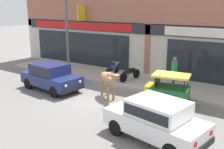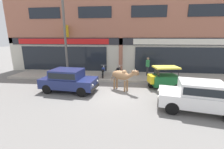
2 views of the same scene
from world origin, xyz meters
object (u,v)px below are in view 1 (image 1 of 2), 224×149
auto_rickshaw (168,92)px  motorcycle_1 (130,74)px  car_1 (51,75)px  pedestrian (174,68)px  car_0 (156,118)px  utility_pole (67,28)px  motorcycle_0 (112,71)px  cow (108,79)px

auto_rickshaw → motorcycle_1: bearing=145.7°
car_1 → pedestrian: 6.83m
car_0 → motorcycle_1: size_ratio=2.11×
pedestrian → utility_pole: 7.07m
car_0 → utility_pole: 9.76m
auto_rickshaw → motorcycle_0: bearing=154.9°
auto_rickshaw → pedestrian: pedestrian is taller
cow → motorcycle_0: bearing=121.0°
cow → motorcycle_1: cow is taller
motorcycle_1 → pedestrian: bearing=10.5°
auto_rickshaw → utility_pole: (-7.38, 1.32, 2.50)m
car_0 → motorcycle_0: (-5.45, 5.40, -0.26)m
car_1 → motorcycle_1: size_ratio=2.07×
car_1 → auto_rickshaw: size_ratio=1.78×
motorcycle_1 → car_1: bearing=-129.9°
auto_rickshaw → utility_pole: bearing=169.8°
car_0 → motorcycle_0: bearing=135.3°
auto_rickshaw → motorcycle_1: 3.98m
car_0 → car_1: same height
cow → pedestrian: pedestrian is taller
cow → motorcycle_0: size_ratio=1.03×
car_1 → auto_rickshaw: bearing=11.8°
motorcycle_0 → utility_pole: size_ratio=0.30×
motorcycle_1 → utility_pole: size_ratio=0.30×
cow → car_0: bearing=-34.2°
auto_rickshaw → motorcycle_0: 5.02m
cow → motorcycle_0: 3.38m
auto_rickshaw → motorcycle_1: auto_rickshaw is taller
car_0 → utility_pole: (-8.29, 4.59, 2.35)m
car_1 → motorcycle_1: bearing=50.1°
auto_rickshaw → utility_pole: 7.91m
cow → motorcycle_1: bearing=98.9°
cow → car_0: 4.50m
auto_rickshaw → motorcycle_0: size_ratio=1.16×
pedestrian → cow: bearing=-120.9°
cow → pedestrian: 4.03m
cow → car_1: (-3.44, -0.57, -0.19)m
utility_pole → motorcycle_0: bearing=15.8°
auto_rickshaw → pedestrian: 2.86m
cow → motorcycle_0: cow is taller
pedestrian → car_1: bearing=-143.9°
car_0 → utility_pole: size_ratio=0.64×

